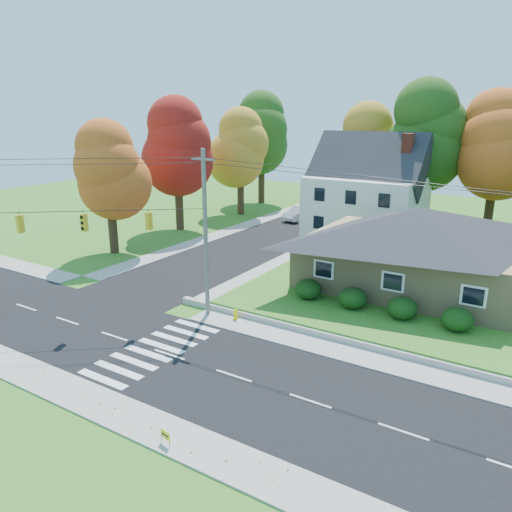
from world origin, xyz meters
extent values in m
plane|color=#3D7923|center=(0.00, 0.00, 0.00)|extent=(120.00, 120.00, 0.00)
cube|color=black|center=(0.00, 0.00, 0.01)|extent=(90.00, 8.00, 0.02)
cube|color=black|center=(-8.00, 26.00, 0.01)|extent=(8.00, 44.00, 0.02)
cube|color=#9C9A90|center=(0.00, 5.00, 0.04)|extent=(90.00, 2.00, 0.08)
cube|color=#9C9A90|center=(0.00, -5.00, 0.04)|extent=(90.00, 2.00, 0.08)
cube|color=#3D7923|center=(13.00, 21.00, 0.25)|extent=(30.00, 30.00, 0.50)
cube|color=tan|center=(8.00, 16.00, 2.10)|extent=(14.00, 10.00, 3.20)
pyramid|color=#26262B|center=(8.00, 16.00, 4.80)|extent=(14.60, 10.60, 2.20)
cube|color=silver|center=(0.00, 28.00, 3.30)|extent=(10.00, 8.00, 5.60)
pyramid|color=#26262B|center=(0.00, 28.00, 7.30)|extent=(10.40, 8.40, 2.40)
cube|color=brown|center=(3.50, 28.00, 5.30)|extent=(0.90, 0.90, 9.60)
ellipsoid|color=#163A10|center=(3.00, 9.80, 1.14)|extent=(1.70, 1.70, 1.27)
ellipsoid|color=#163A10|center=(6.00, 9.80, 1.14)|extent=(1.70, 1.70, 1.27)
ellipsoid|color=#163A10|center=(9.00, 9.80, 1.14)|extent=(1.70, 1.70, 1.27)
ellipsoid|color=#163A10|center=(12.00, 9.80, 1.14)|extent=(1.70, 1.70, 1.27)
cylinder|color=#666059|center=(-1.50, 5.20, 5.00)|extent=(0.26, 0.26, 10.00)
cube|color=#666059|center=(-1.50, 5.20, 9.40)|extent=(1.60, 0.12, 0.12)
cube|color=gold|center=(-9.50, -1.20, 5.95)|extent=(0.26, 0.34, 1.00)
cube|color=gold|center=(-6.80, 0.95, 5.95)|extent=(0.34, 0.26, 1.00)
cube|color=gold|center=(-4.00, 3.20, 5.95)|extent=(0.26, 0.34, 1.00)
cylinder|color=black|center=(-8.00, 0.00, 6.60)|extent=(13.02, 10.43, 0.04)
cylinder|color=#3F2A19|center=(-2.00, 34.00, 3.20)|extent=(0.80, 0.80, 5.40)
sphere|color=#BB8724|center=(-2.00, 34.00, 7.10)|extent=(6.72, 6.72, 6.72)
sphere|color=#BB8724|center=(-2.00, 34.00, 8.78)|extent=(5.91, 5.91, 5.91)
sphere|color=#BB8724|center=(-2.00, 34.00, 10.46)|extent=(5.11, 5.11, 5.11)
cylinder|color=#3F2A19|center=(4.00, 33.00, 3.65)|extent=(0.86, 0.86, 6.30)
sphere|color=#285216|center=(4.00, 33.00, 8.20)|extent=(7.84, 7.84, 7.84)
sphere|color=#285216|center=(4.00, 33.00, 10.16)|extent=(6.90, 6.90, 6.90)
sphere|color=#285216|center=(4.00, 33.00, 12.12)|extent=(5.96, 5.96, 5.96)
cylinder|color=#3F2A19|center=(10.00, 34.00, 3.43)|extent=(0.83, 0.83, 5.85)
sphere|color=#C8541C|center=(10.00, 34.00, 7.65)|extent=(7.28, 7.28, 7.28)
sphere|color=#C8541C|center=(10.00, 34.00, 9.47)|extent=(6.41, 6.41, 6.41)
sphere|color=#C8541C|center=(10.00, 34.00, 11.29)|extent=(5.53, 5.53, 5.53)
cylinder|color=#3F2A19|center=(-17.00, 12.00, 2.48)|extent=(0.77, 0.77, 4.95)
sphere|color=#C8541C|center=(-17.00, 12.00, 6.05)|extent=(6.16, 6.16, 6.16)
sphere|color=#C8541C|center=(-17.00, 12.00, 7.59)|extent=(5.42, 5.42, 5.42)
sphere|color=#C8541C|center=(-17.00, 12.00, 9.13)|extent=(4.68, 4.68, 4.68)
cylinder|color=#3F2A19|center=(-18.00, 22.00, 2.93)|extent=(0.83, 0.83, 5.85)
sphere|color=maroon|center=(-18.00, 22.00, 7.15)|extent=(7.28, 7.28, 7.28)
sphere|color=maroon|center=(-18.00, 22.00, 8.97)|extent=(6.41, 6.41, 6.41)
sphere|color=maroon|center=(-18.00, 22.00, 10.79)|extent=(5.53, 5.53, 5.53)
cylinder|color=#3F2A19|center=(-17.00, 32.00, 2.70)|extent=(0.80, 0.80, 5.40)
sphere|color=#BB8724|center=(-17.00, 32.00, 6.60)|extent=(6.72, 6.72, 6.72)
sphere|color=#BB8724|center=(-17.00, 32.00, 8.28)|extent=(5.91, 5.91, 5.91)
sphere|color=#BB8724|center=(-17.00, 32.00, 9.96)|extent=(5.11, 5.11, 5.11)
cylinder|color=#3F2A19|center=(-19.00, 40.00, 3.15)|extent=(0.86, 0.86, 6.30)
sphere|color=#285216|center=(-19.00, 40.00, 7.70)|extent=(7.84, 7.84, 7.84)
sphere|color=#285216|center=(-19.00, 40.00, 9.66)|extent=(6.90, 6.90, 6.90)
sphere|color=#285216|center=(-19.00, 40.00, 11.62)|extent=(5.96, 5.96, 5.96)
imported|color=silver|center=(-9.35, 32.83, 0.84)|extent=(2.47, 5.17, 1.63)
cylinder|color=#F5DD00|center=(0.39, 5.44, 0.04)|extent=(0.31, 0.31, 0.09)
cylinder|color=#F5DD00|center=(0.39, 5.44, 0.31)|extent=(0.21, 0.21, 0.48)
sphere|color=#F5DD00|center=(0.39, 5.44, 0.59)|extent=(0.23, 0.23, 0.23)
cylinder|color=#F5DD00|center=(0.39, 5.44, 0.39)|extent=(0.41, 0.23, 0.10)
cylinder|color=black|center=(4.56, -5.54, 0.22)|extent=(0.02, 0.02, 0.44)
cylinder|color=black|center=(4.94, -5.54, 0.22)|extent=(0.02, 0.02, 0.44)
cube|color=yellow|center=(4.75, -5.54, 0.48)|extent=(0.52, 0.14, 0.35)
camera|label=1|loc=(16.02, -17.17, 12.01)|focal=35.00mm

